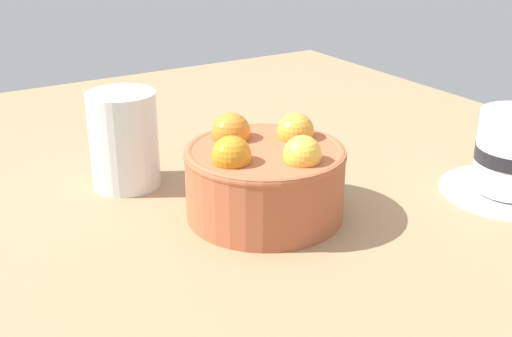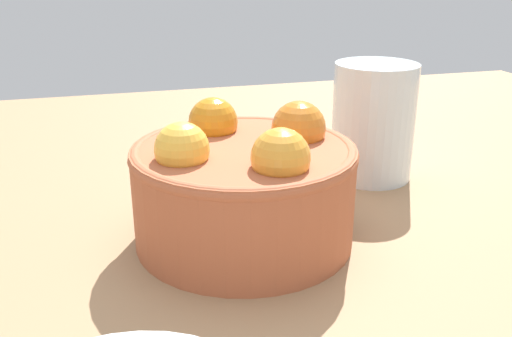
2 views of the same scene
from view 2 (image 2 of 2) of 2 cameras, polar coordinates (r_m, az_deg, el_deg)
ground_plane at (r=42.39cm, az=-1.16°, el=-9.03°), size 120.43×98.89×3.29cm
terracotta_bowl at (r=39.77cm, az=-1.18°, el=-1.58°), size 15.85×15.85×9.69cm
water_glass at (r=52.30cm, az=11.79°, el=4.69°), size 7.43×7.43×10.57cm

